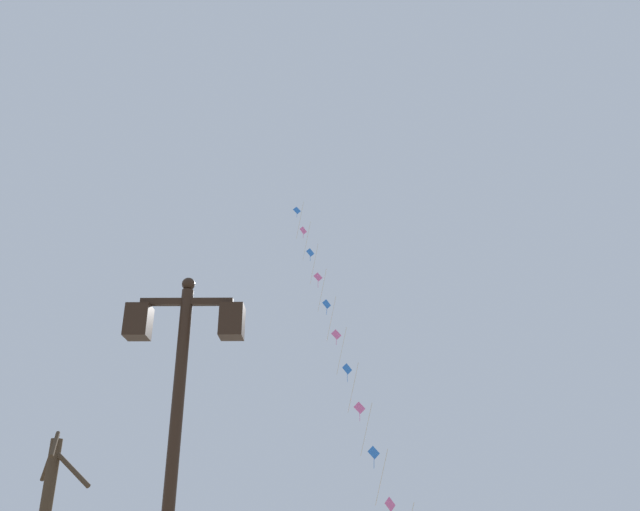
% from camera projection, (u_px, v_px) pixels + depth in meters
% --- Properties ---
extents(twin_lantern_lamp_post, '(1.40, 0.28, 4.68)m').
position_uv_depth(twin_lantern_lamp_post, '(179.00, 395.00, 7.22)').
color(twin_lantern_lamp_post, black).
rests_on(twin_lantern_lamp_post, ground_plane).
extents(kite_train, '(4.51, 10.69, 18.58)m').
position_uv_depth(kite_train, '(336.00, 333.00, 27.27)').
color(kite_train, brown).
rests_on(kite_train, ground_plane).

